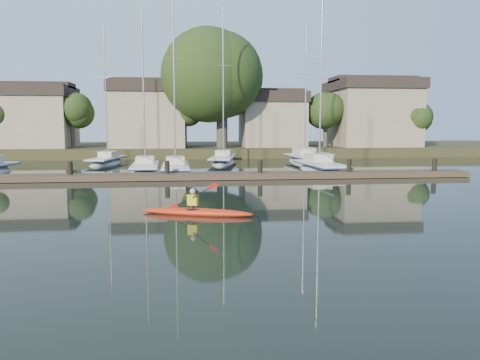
{
  "coord_description": "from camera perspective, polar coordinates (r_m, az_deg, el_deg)",
  "views": [
    {
      "loc": [
        -1.58,
        -16.05,
        3.44
      ],
      "look_at": [
        0.49,
        2.97,
        1.2
      ],
      "focal_mm": 35.0,
      "sensor_mm": 36.0,
      "label": 1
    }
  ],
  "objects": [
    {
      "name": "sailboat_3",
      "position": [
        35.79,
        9.75,
        0.73
      ],
      "size": [
        2.77,
        8.7,
        13.84
      ],
      "rotation": [
        0.0,
        0.0,
        0.06
      ],
      "color": "silver",
      "rests_on": "ground"
    },
    {
      "name": "sailboat_6",
      "position": [
        43.64,
        -2.05,
        1.91
      ],
      "size": [
        3.63,
        9.81,
        15.27
      ],
      "rotation": [
        0.0,
        0.0,
        -0.17
      ],
      "color": "silver",
      "rests_on": "ground"
    },
    {
      "name": "sailboat_5",
      "position": [
        44.24,
        -15.88,
        1.74
      ],
      "size": [
        3.16,
        8.27,
        13.36
      ],
      "rotation": [
        0.0,
        0.0,
        -0.16
      ],
      "color": "silver",
      "rests_on": "ground"
    },
    {
      "name": "shore",
      "position": [
        56.43,
        -2.98,
        6.45
      ],
      "size": [
        90.0,
        25.25,
        12.75
      ],
      "color": "#2C3319",
      "rests_on": "ground"
    },
    {
      "name": "ground",
      "position": [
        16.49,
        -0.57,
        -5.36
      ],
      "size": [
        160.0,
        160.0,
        0.0
      ],
      "primitive_type": "plane",
      "color": "black",
      "rests_on": "ground"
    },
    {
      "name": "sailboat_7",
      "position": [
        43.93,
        7.97,
        1.84
      ],
      "size": [
        2.95,
        8.88,
        14.08
      ],
      "rotation": [
        0.0,
        0.0,
        0.08
      ],
      "color": "silver",
      "rests_on": "ground"
    },
    {
      "name": "sailboat_1",
      "position": [
        35.44,
        -11.47,
        0.68
      ],
      "size": [
        2.35,
        8.13,
        13.17
      ],
      "rotation": [
        0.0,
        0.0,
        0.04
      ],
      "color": "silver",
      "rests_on": "ground"
    },
    {
      "name": "dock",
      "position": [
        30.26,
        -3.17,
        0.53
      ],
      "size": [
        34.0,
        2.0,
        1.8
      ],
      "color": "#4E3B2D",
      "rests_on": "ground"
    },
    {
      "name": "sailboat_2",
      "position": [
        34.59,
        -7.86,
        0.61
      ],
      "size": [
        2.23,
        8.62,
        14.19
      ],
      "rotation": [
        0.0,
        0.0,
        0.03
      ],
      "color": "silver",
      "rests_on": "ground"
    },
    {
      "name": "kayak",
      "position": [
        18.15,
        -5.39,
        -3.71
      ],
      "size": [
        4.45,
        1.99,
        1.44
      ],
      "rotation": [
        0.0,
        0.0,
        -0.32
      ],
      "color": "#BA2E0E",
      "rests_on": "ground"
    }
  ]
}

